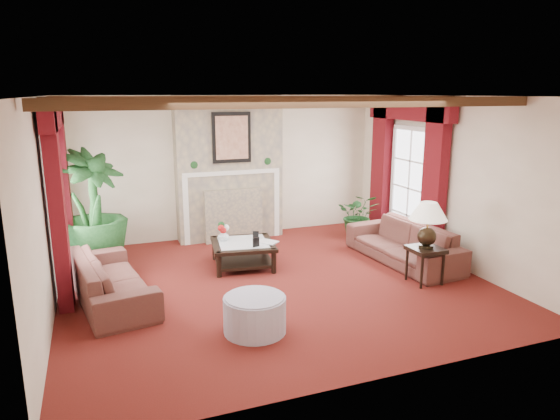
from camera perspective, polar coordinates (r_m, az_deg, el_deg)
name	(u,v)px	position (r m, az deg, el deg)	size (l,w,h in m)	color
floor	(276,283)	(7.46, -0.49, -8.32)	(6.00, 6.00, 0.00)	#4E120E
ceiling	(275,96)	(6.94, -0.53, 12.88)	(6.00, 6.00, 0.00)	white
back_wall	(227,167)	(9.67, -6.13, 4.89)	(6.00, 0.02, 2.70)	beige
left_wall	(44,211)	(6.70, -25.39, -0.08)	(0.02, 5.50, 2.70)	beige
right_wall	(449,181)	(8.57, 18.72, 3.18)	(0.02, 5.50, 2.70)	beige
ceiling_beams	(275,101)	(6.94, -0.53, 12.39)	(6.00, 3.00, 0.12)	#352111
fireplace	(228,95)	(9.38, -6.02, 12.92)	(2.00, 0.52, 2.70)	tan
french_door_left	(46,139)	(7.57, -25.19, 7.35)	(0.10, 1.10, 2.16)	white
french_door_right	(414,128)	(9.25, 15.02, 9.00)	(0.10, 1.10, 2.16)	white
curtains_left	(51,108)	(7.54, -24.66, 10.59)	(0.20, 2.40, 2.55)	#4F0A0E
curtains_right	(410,104)	(9.17, 14.60, 11.63)	(0.20, 2.40, 2.55)	#4F0A0E
sofa_left	(110,272)	(7.10, -18.83, -6.68)	(0.94, 2.18, 0.82)	#3E111D
sofa_right	(404,237)	(8.50, 13.94, -2.99)	(0.79, 2.21, 0.85)	#3E111D
potted_palm	(95,234)	(8.57, -20.42, -2.58)	(2.06, 2.12, 1.06)	black
small_plant	(358,220)	(9.82, 8.93, -1.10)	(1.10, 1.13, 0.68)	black
coffee_table	(243,254)	(8.11, -4.25, -5.07)	(0.97, 0.97, 0.40)	black
side_table	(425,265)	(7.69, 16.21, -6.06)	(0.46, 0.46, 0.54)	black
ottoman	(255,315)	(5.97, -2.90, -11.85)	(0.74, 0.74, 0.43)	#A4A1B7
table_lamp	(428,224)	(7.52, 16.51, -1.60)	(0.55, 0.55, 0.70)	black
flower_vase	(223,236)	(8.15, -6.49, -2.92)	(0.20, 0.20, 0.18)	silver
book	(263,235)	(7.88, -1.91, -2.88)	(0.20, 0.16, 0.31)	black
photo_frame_a	(256,242)	(7.77, -2.75, -3.73)	(0.12, 0.02, 0.16)	black
photo_frame_b	(256,235)	(8.24, -2.79, -2.85)	(0.10, 0.02, 0.13)	black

